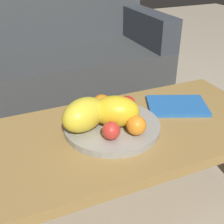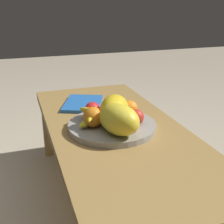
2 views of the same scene
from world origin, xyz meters
TOP-DOWN VIEW (x-y plane):
  - ground_plane at (0.00, 0.00)m, footprint 8.00×8.00m
  - coffee_table at (0.00, 0.00)m, footprint 1.25×0.55m
  - fruit_bowl at (-0.01, 0.02)m, footprint 0.37×0.37m
  - melon_large_front at (-0.00, 0.01)m, footprint 0.21×0.19m
  - melon_smaller_beside at (-0.12, 0.03)m, footprint 0.21×0.18m
  - orange_front at (0.04, -0.08)m, footprint 0.07×0.07m
  - orange_left at (-0.02, 0.10)m, footprint 0.08×0.08m
  - apple_front at (0.08, 0.08)m, footprint 0.07×0.07m
  - apple_left at (-0.05, -0.07)m, footprint 0.06×0.06m
  - banana_bunch at (0.01, 0.10)m, footprint 0.17×0.14m
  - magazine at (0.32, 0.07)m, footprint 0.30×0.26m

SIDE VIEW (x-z plane):
  - ground_plane at x=0.00m, z-range 0.00..0.00m
  - coffee_table at x=0.00m, z-range 0.16..0.56m
  - magazine at x=0.32m, z-range 0.40..0.42m
  - fruit_bowl at x=-0.01m, z-range 0.40..0.43m
  - banana_bunch at x=0.01m, z-range 0.43..0.49m
  - apple_left at x=-0.05m, z-range 0.43..0.49m
  - apple_front at x=0.08m, z-range 0.43..0.49m
  - orange_front at x=0.04m, z-range 0.43..0.50m
  - orange_left at x=-0.02m, z-range 0.43..0.51m
  - melon_large_front at x=0.00m, z-range 0.43..0.54m
  - melon_smaller_beside at x=-0.12m, z-range 0.43..0.55m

